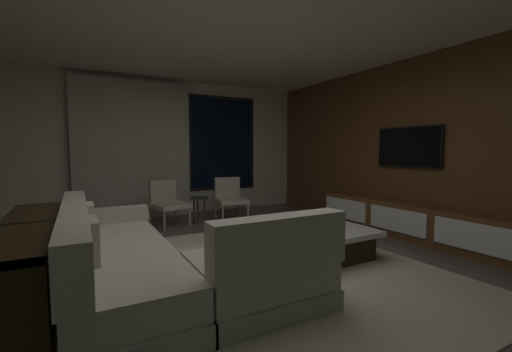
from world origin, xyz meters
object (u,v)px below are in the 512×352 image
(side_stool, at_px, (199,202))
(console_table_behind_couch, at_px, (29,264))
(sectional_couch, at_px, (153,265))
(mounted_tv, at_px, (408,147))
(book_stack_on_coffee_table, at_px, (312,227))
(coffee_table, at_px, (315,241))
(accent_chair_near_window, at_px, (230,196))
(accent_chair_by_curtain, at_px, (167,201))
(media_console, at_px, (409,221))

(side_stool, xyz_separation_m, console_table_behind_couch, (-2.25, -2.54, 0.04))
(sectional_couch, distance_m, mounted_tv, 4.05)
(side_stool, bearing_deg, book_stack_on_coffee_table, -79.03)
(coffee_table, bearing_deg, side_stool, 104.63)
(sectional_couch, bearing_deg, console_table_behind_couch, 171.81)
(sectional_couch, xyz_separation_m, coffee_table, (1.98, 0.20, -0.10))
(coffee_table, bearing_deg, accent_chair_near_window, 90.63)
(coffee_table, xyz_separation_m, console_table_behind_couch, (-2.90, -0.07, 0.23))
(accent_chair_by_curtain, distance_m, mounted_tv, 4.01)
(console_table_behind_couch, bearing_deg, side_stool, 48.43)
(book_stack_on_coffee_table, xyz_separation_m, accent_chair_near_window, (0.12, 2.62, 0.03))
(book_stack_on_coffee_table, bearing_deg, coffee_table, 39.55)
(media_console, xyz_separation_m, console_table_behind_couch, (-4.62, -0.03, 0.16))
(mounted_tv, height_order, console_table_behind_couch, mounted_tv)
(mounted_tv, bearing_deg, accent_chair_by_curtain, 142.89)
(accent_chair_by_curtain, xyz_separation_m, mounted_tv, (3.11, -2.35, 0.92))
(sectional_couch, xyz_separation_m, media_console, (3.71, 0.16, -0.04))
(accent_chair_by_curtain, relative_size, side_stool, 1.70)
(accent_chair_by_curtain, bearing_deg, side_stool, -4.29)
(coffee_table, distance_m, console_table_behind_couch, 2.91)
(book_stack_on_coffee_table, distance_m, media_console, 1.88)
(accent_chair_near_window, distance_m, accent_chair_by_curtain, 1.18)
(side_stool, bearing_deg, console_table_behind_couch, -131.57)
(side_stool, distance_m, mounted_tv, 3.58)
(accent_chair_by_curtain, bearing_deg, accent_chair_near_window, -0.50)
(sectional_couch, relative_size, accent_chair_near_window, 3.21)
(accent_chair_near_window, xyz_separation_m, console_table_behind_couch, (-2.87, -2.57, -0.02))
(accent_chair_by_curtain, bearing_deg, coffee_table, -64.41)
(coffee_table, relative_size, book_stack_on_coffee_table, 4.11)
(side_stool, distance_m, media_console, 3.45)
(accent_chair_near_window, bearing_deg, book_stack_on_coffee_table, -92.53)
(book_stack_on_coffee_table, distance_m, accent_chair_by_curtain, 2.84)
(sectional_couch, height_order, side_stool, sectional_couch)
(sectional_couch, bearing_deg, book_stack_on_coffee_table, 2.54)
(console_table_behind_couch, bearing_deg, book_stack_on_coffee_table, -1.04)
(sectional_couch, bearing_deg, mounted_tv, 5.26)
(sectional_couch, distance_m, side_stool, 2.99)
(sectional_couch, distance_m, console_table_behind_couch, 0.93)
(book_stack_on_coffee_table, relative_size, console_table_behind_couch, 0.13)
(sectional_couch, height_order, accent_chair_by_curtain, sectional_couch)
(sectional_couch, bearing_deg, accent_chair_by_curtain, 73.95)
(coffee_table, distance_m, book_stack_on_coffee_table, 0.29)
(accent_chair_by_curtain, relative_size, media_console, 0.25)
(accent_chair_near_window, distance_m, side_stool, 0.62)
(accent_chair_near_window, height_order, side_stool, accent_chair_near_window)
(sectional_couch, relative_size, book_stack_on_coffee_table, 8.86)
(book_stack_on_coffee_table, bearing_deg, side_stool, 100.97)
(side_stool, xyz_separation_m, mounted_tv, (2.55, -2.31, 0.98))
(sectional_couch, distance_m, book_stack_on_coffee_table, 1.85)
(book_stack_on_coffee_table, xyz_separation_m, side_stool, (-0.50, 2.59, -0.03))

